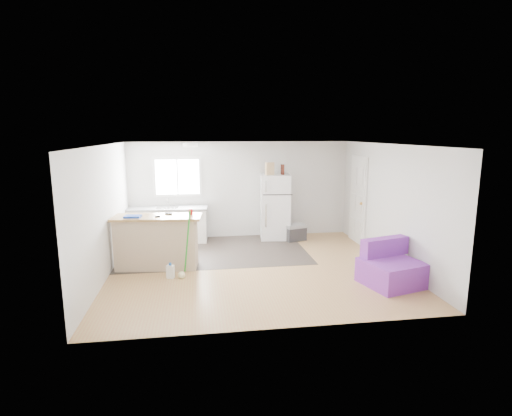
{
  "coord_description": "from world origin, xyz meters",
  "views": [
    {
      "loc": [
        -1.07,
        -7.42,
        2.62
      ],
      "look_at": [
        0.13,
        0.7,
        1.06
      ],
      "focal_mm": 28.0,
      "sensor_mm": 36.0,
      "label": 1
    }
  ],
  "objects_px": {
    "purple_seat": "(391,269)",
    "cleaner_jug": "(170,271)",
    "refrigerator": "(275,207)",
    "cardboard_box": "(270,169)",
    "bottle_left": "(283,170)",
    "bottle_right": "(282,169)",
    "mop": "(183,266)",
    "blue_tray": "(133,216)",
    "red_cup": "(191,212)",
    "cooler": "(295,232)",
    "peninsula": "(157,242)",
    "kitchen_cabinets": "(168,224)"
  },
  "relations": [
    {
      "from": "purple_seat",
      "to": "bottle_left",
      "type": "height_order",
      "value": "bottle_left"
    },
    {
      "from": "purple_seat",
      "to": "red_cup",
      "type": "xyz_separation_m",
      "value": [
        -3.45,
        1.52,
        0.82
      ]
    },
    {
      "from": "bottle_right",
      "to": "peninsula",
      "type": "bearing_deg",
      "value": -147.28
    },
    {
      "from": "cooler",
      "to": "cardboard_box",
      "type": "height_order",
      "value": "cardboard_box"
    },
    {
      "from": "red_cup",
      "to": "blue_tray",
      "type": "xyz_separation_m",
      "value": [
        -1.09,
        -0.09,
        -0.04
      ]
    },
    {
      "from": "refrigerator",
      "to": "bottle_right",
      "type": "height_order",
      "value": "bottle_right"
    },
    {
      "from": "peninsula",
      "to": "bottle_left",
      "type": "height_order",
      "value": "bottle_left"
    },
    {
      "from": "kitchen_cabinets",
      "to": "red_cup",
      "type": "bearing_deg",
      "value": -68.93
    },
    {
      "from": "peninsula",
      "to": "purple_seat",
      "type": "height_order",
      "value": "peninsula"
    },
    {
      "from": "cardboard_box",
      "to": "bottle_right",
      "type": "bearing_deg",
      "value": 15.12
    },
    {
      "from": "cooler",
      "to": "bottle_left",
      "type": "bearing_deg",
      "value": 132.28
    },
    {
      "from": "kitchen_cabinets",
      "to": "mop",
      "type": "xyz_separation_m",
      "value": [
        0.43,
        -2.55,
        -0.2
      ]
    },
    {
      "from": "bottle_left",
      "to": "bottle_right",
      "type": "height_order",
      "value": "same"
    },
    {
      "from": "cooler",
      "to": "peninsula",
      "type": "bearing_deg",
      "value": -169.9
    },
    {
      "from": "bottle_right",
      "to": "blue_tray",
      "type": "bearing_deg",
      "value": -149.95
    },
    {
      "from": "cleaner_jug",
      "to": "bottle_left",
      "type": "bearing_deg",
      "value": 62.15
    },
    {
      "from": "refrigerator",
      "to": "peninsula",
      "type": "bearing_deg",
      "value": -139.91
    },
    {
      "from": "cleaner_jug",
      "to": "bottle_left",
      "type": "distance_m",
      "value": 3.87
    },
    {
      "from": "blue_tray",
      "to": "bottle_left",
      "type": "height_order",
      "value": "bottle_left"
    },
    {
      "from": "cooler",
      "to": "cleaner_jug",
      "type": "height_order",
      "value": "cooler"
    },
    {
      "from": "red_cup",
      "to": "mop",
      "type": "bearing_deg",
      "value": -102.58
    },
    {
      "from": "refrigerator",
      "to": "blue_tray",
      "type": "relative_size",
      "value": 5.36
    },
    {
      "from": "purple_seat",
      "to": "cleaner_jug",
      "type": "xyz_separation_m",
      "value": [
        -3.84,
        0.84,
        -0.15
      ]
    },
    {
      "from": "purple_seat",
      "to": "cardboard_box",
      "type": "xyz_separation_m",
      "value": [
        -1.57,
        3.24,
        1.48
      ]
    },
    {
      "from": "cleaner_jug",
      "to": "red_cup",
      "type": "height_order",
      "value": "red_cup"
    },
    {
      "from": "peninsula",
      "to": "red_cup",
      "type": "xyz_separation_m",
      "value": [
        0.67,
        0.04,
        0.57
      ]
    },
    {
      "from": "red_cup",
      "to": "peninsula",
      "type": "bearing_deg",
      "value": -176.99
    },
    {
      "from": "peninsula",
      "to": "refrigerator",
      "type": "xyz_separation_m",
      "value": [
        2.7,
        1.84,
        0.28
      ]
    },
    {
      "from": "kitchen_cabinets",
      "to": "red_cup",
      "type": "distance_m",
      "value": 2.06
    },
    {
      "from": "refrigerator",
      "to": "cardboard_box",
      "type": "relative_size",
      "value": 5.36
    },
    {
      "from": "cleaner_jug",
      "to": "bottle_left",
      "type": "xyz_separation_m",
      "value": [
        2.59,
        2.38,
        1.61
      ]
    },
    {
      "from": "mop",
      "to": "bottle_left",
      "type": "distance_m",
      "value": 3.68
    },
    {
      "from": "cooler",
      "to": "cardboard_box",
      "type": "relative_size",
      "value": 1.97
    },
    {
      "from": "peninsula",
      "to": "blue_tray",
      "type": "height_order",
      "value": "blue_tray"
    },
    {
      "from": "cleaner_jug",
      "to": "mop",
      "type": "distance_m",
      "value": 0.26
    },
    {
      "from": "refrigerator",
      "to": "purple_seat",
      "type": "distance_m",
      "value": 3.65
    },
    {
      "from": "red_cup",
      "to": "bottle_right",
      "type": "xyz_separation_m",
      "value": [
        2.21,
        1.81,
        0.64
      ]
    },
    {
      "from": "mop",
      "to": "red_cup",
      "type": "distance_m",
      "value": 1.11
    },
    {
      "from": "cardboard_box",
      "to": "cleaner_jug",
      "type": "bearing_deg",
      "value": -133.43
    },
    {
      "from": "blue_tray",
      "to": "bottle_left",
      "type": "bearing_deg",
      "value": 28.71
    },
    {
      "from": "cleaner_jug",
      "to": "refrigerator",
      "type": "bearing_deg",
      "value": 65.25
    },
    {
      "from": "cleaner_jug",
      "to": "bottle_right",
      "type": "distance_m",
      "value": 3.94
    },
    {
      "from": "refrigerator",
      "to": "bottle_right",
      "type": "distance_m",
      "value": 0.94
    },
    {
      "from": "blue_tray",
      "to": "cardboard_box",
      "type": "bearing_deg",
      "value": 31.48
    },
    {
      "from": "peninsula",
      "to": "cooler",
      "type": "relative_size",
      "value": 2.95
    },
    {
      "from": "red_cup",
      "to": "bottle_left",
      "type": "distance_m",
      "value": 2.87
    },
    {
      "from": "peninsula",
      "to": "kitchen_cabinets",
      "type": "bearing_deg",
      "value": 93.3
    },
    {
      "from": "mop",
      "to": "blue_tray",
      "type": "relative_size",
      "value": 4.23
    },
    {
      "from": "mop",
      "to": "bottle_right",
      "type": "xyz_separation_m",
      "value": [
        2.36,
        2.5,
        1.5
      ]
    },
    {
      "from": "cooler",
      "to": "cleaner_jug",
      "type": "relative_size",
      "value": 2.04
    }
  ]
}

